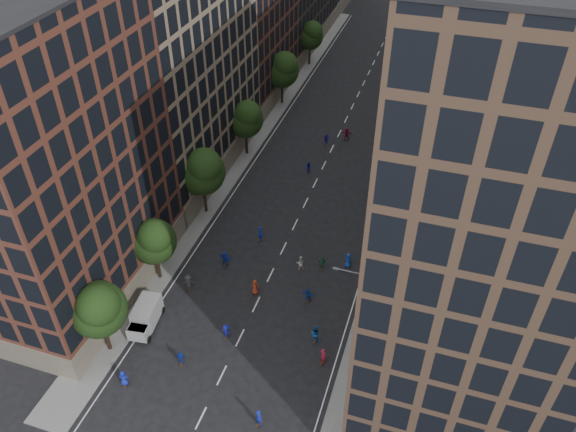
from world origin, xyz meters
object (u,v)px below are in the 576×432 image
object	(u,v)px
streetlamp_far	(409,128)
cargo_van	(145,316)
skater_1	(259,418)
skater_2	(315,334)
skater_0	(124,378)
streetlamp_near	(356,304)

from	to	relation	value
streetlamp_far	cargo_van	xyz separation A→B (m)	(-19.68, -37.32, -3.88)
skater_1	skater_2	bearing A→B (deg)	-77.01
cargo_van	skater_1	size ratio (longest dim) A/B	2.52
skater_2	skater_0	bearing A→B (deg)	42.58
streetlamp_near	streetlamp_far	bearing A→B (deg)	90.00
streetlamp_near	skater_1	world-z (taller)	streetlamp_near
skater_1	streetlamp_far	bearing A→B (deg)	-72.20
skater_1	skater_2	xyz separation A→B (m)	(2.09, 9.93, 0.02)
streetlamp_far	skater_0	distance (m)	47.82
skater_0	skater_1	world-z (taller)	skater_1
cargo_van	skater_1	xyz separation A→B (m)	(14.23, -6.68, -0.34)
streetlamp_near	skater_0	xyz separation A→B (m)	(-18.22, -11.00, -4.31)
streetlamp_near	streetlamp_far	xyz separation A→B (m)	(0.00, 33.00, 0.00)
skater_0	cargo_van	bearing A→B (deg)	-93.84
skater_1	skater_2	size ratio (longest dim) A/B	0.98
cargo_van	streetlamp_far	bearing A→B (deg)	55.27
cargo_van	skater_0	size ratio (longest dim) A/B	2.81
skater_0	skater_2	size ratio (longest dim) A/B	0.88
streetlamp_far	skater_0	xyz separation A→B (m)	(-18.22, -44.00, -4.31)
skater_0	skater_2	xyz separation A→B (m)	(14.85, 9.93, 0.11)
streetlamp_near	skater_2	size ratio (longest dim) A/B	4.66
cargo_van	skater_0	xyz separation A→B (m)	(1.47, -6.68, -0.43)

